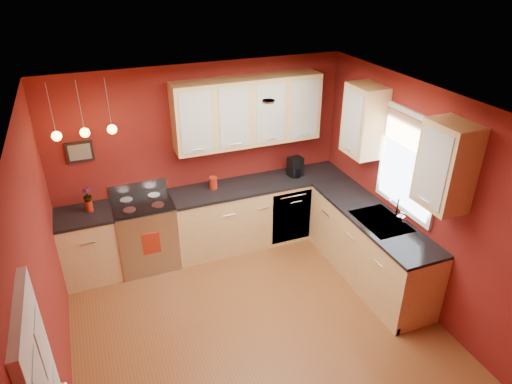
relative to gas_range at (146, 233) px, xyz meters
name	(u,v)px	position (x,y,z in m)	size (l,w,h in m)	color
floor	(260,334)	(0.92, -1.80, -0.48)	(4.20, 4.20, 0.00)	brown
ceiling	(261,112)	(0.92, -1.80, 2.12)	(4.00, 4.20, 0.02)	white
wall_back	(203,159)	(0.92, 0.30, 0.82)	(4.00, 0.02, 2.60)	maroon
wall_left	(44,285)	(-1.08, -1.80, 0.82)	(0.02, 4.20, 2.60)	maroon
wall_right	(423,202)	(2.92, -1.80, 0.82)	(0.02, 4.20, 2.60)	maroon
base_cabinets_back_left	(90,246)	(-0.73, 0.00, -0.03)	(0.70, 0.60, 0.90)	#E9BE7D
base_cabinets_back_right	(260,212)	(1.65, 0.00, -0.03)	(2.54, 0.60, 0.90)	#E9BE7D
base_cabinets_right	(369,248)	(2.62, -1.35, -0.03)	(0.60, 2.10, 0.90)	#E9BE7D
counter_back_left	(83,215)	(-0.73, 0.00, 0.44)	(0.70, 0.62, 0.04)	black
counter_back_right	(260,183)	(1.65, 0.00, 0.44)	(2.54, 0.62, 0.04)	black
counter_right	(373,216)	(2.62, -1.35, 0.44)	(0.62, 2.10, 0.04)	black
gas_range	(146,233)	(0.00, 0.00, 0.00)	(0.76, 0.64, 1.11)	#ACACB0
dishwasher_front	(291,217)	(2.02, -0.29, -0.03)	(0.60, 0.02, 0.80)	#ACACB0
sink	(381,223)	(2.62, -1.50, 0.43)	(0.50, 0.70, 0.33)	#9A999F
window	(409,161)	(2.89, -1.50, 1.21)	(0.06, 1.02, 1.22)	white
upper_cabinets_back	(248,112)	(1.52, 0.12, 1.47)	(2.00, 0.35, 0.90)	#E9BE7D
upper_cabinets_right	(401,141)	(2.75, -1.48, 1.47)	(0.35, 1.95, 0.90)	#E9BE7D
wall_picture	(80,152)	(-0.63, 0.28, 1.17)	(0.32, 0.03, 0.26)	black
pendant_lights	(85,132)	(-0.53, -0.05, 1.53)	(0.71, 0.11, 0.66)	#9A999F
red_canister	(213,183)	(0.98, 0.06, 0.55)	(0.11, 0.11, 0.17)	#A12411
red_vase	(89,206)	(-0.64, 0.05, 0.53)	(0.09, 0.09, 0.14)	#A12411
flowers	(87,195)	(-0.64, 0.05, 0.68)	(0.11, 0.11, 0.19)	#A12411
coffee_maker	(295,167)	(2.20, 0.01, 0.59)	(0.22, 0.21, 0.28)	black
soap_pump	(401,218)	(2.78, -1.65, 0.55)	(0.08, 0.08, 0.17)	white
dish_towel	(151,243)	(0.02, -0.33, 0.04)	(0.22, 0.02, 0.30)	#A12411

